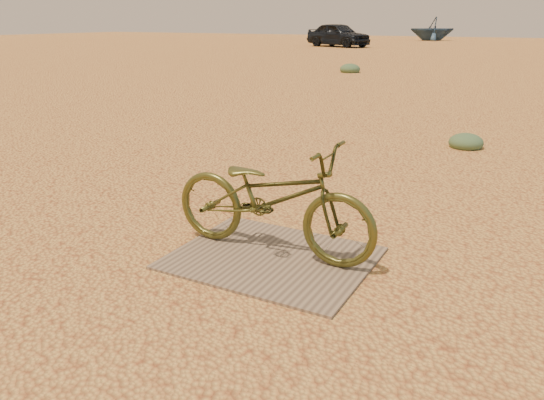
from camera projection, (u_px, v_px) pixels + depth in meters
The scene contains 8 objects.
ground at pixel (323, 288), 3.86m from camera, with size 120.00×120.00×0.00m, color #E8B457.
plywood_board at pixel (272, 258), 4.32m from camera, with size 1.57×1.26×0.02m, color #856F56.
bicycle at pixel (272, 198), 4.27m from camera, with size 0.62×1.79×0.94m, color #47481C.
car at pixel (338, 35), 37.08m from camera, with size 1.92×4.78×1.63m, color black.
boat_near_left at pixel (328, 35), 46.37m from camera, with size 3.52×4.93×1.02m, color white.
boat_far_left at pixel (432, 29), 47.63m from camera, with size 3.38×3.91×2.06m, color navy.
kale_a at pixel (465, 147), 8.08m from camera, with size 0.51×0.51×0.28m, color #546D4B.
kale_c at pixel (350, 72), 19.44m from camera, with size 0.74×0.74×0.41m, color #546D4B.
Camera 1 is at (1.30, -3.21, 1.86)m, focal length 35.00 mm.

